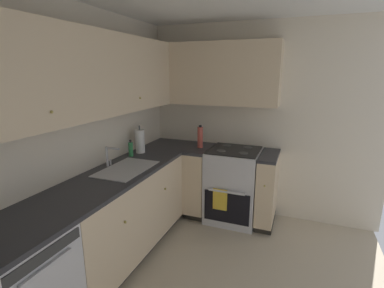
{
  "coord_description": "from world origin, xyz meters",
  "views": [
    {
      "loc": [
        -1.75,
        -0.5,
        1.86
      ],
      "look_at": [
        1.0,
        0.57,
        1.11
      ],
      "focal_mm": 26.78,
      "sensor_mm": 36.0,
      "label": 1
    }
  ],
  "objects_px": {
    "soap_bottle": "(131,149)",
    "paper_towel_roll": "(140,141)",
    "oven_range": "(233,184)",
    "oil_bottle": "(200,137)"
  },
  "relations": [
    {
      "from": "soap_bottle",
      "to": "paper_towel_roll",
      "type": "height_order",
      "value": "paper_towel_roll"
    },
    {
      "from": "oven_range",
      "to": "oil_bottle",
      "type": "xyz_separation_m",
      "value": [
        -0.02,
        0.45,
        0.58
      ]
    },
    {
      "from": "soap_bottle",
      "to": "oil_bottle",
      "type": "bearing_deg",
      "value": -42.73
    },
    {
      "from": "soap_bottle",
      "to": "paper_towel_roll",
      "type": "bearing_deg",
      "value": -6.59
    },
    {
      "from": "soap_bottle",
      "to": "paper_towel_roll",
      "type": "xyz_separation_m",
      "value": [
        0.17,
        -0.02,
        0.06
      ]
    },
    {
      "from": "oven_range",
      "to": "paper_towel_roll",
      "type": "xyz_separation_m",
      "value": [
        -0.5,
        1.03,
        0.59
      ]
    },
    {
      "from": "paper_towel_roll",
      "to": "soap_bottle",
      "type": "bearing_deg",
      "value": 173.41
    },
    {
      "from": "paper_towel_roll",
      "to": "oil_bottle",
      "type": "distance_m",
      "value": 0.76
    },
    {
      "from": "paper_towel_roll",
      "to": "oil_bottle",
      "type": "xyz_separation_m",
      "value": [
        0.48,
        -0.59,
        -0.0
      ]
    },
    {
      "from": "paper_towel_roll",
      "to": "oil_bottle",
      "type": "relative_size",
      "value": 1.17
    }
  ]
}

